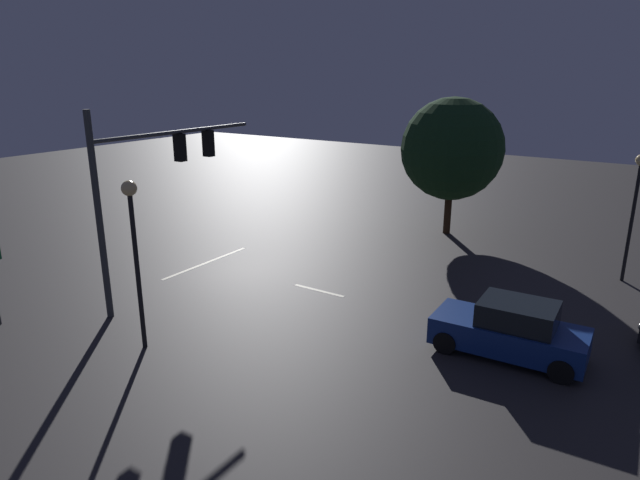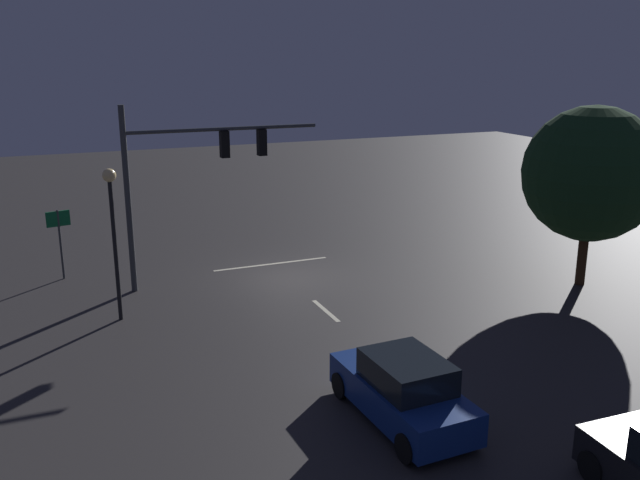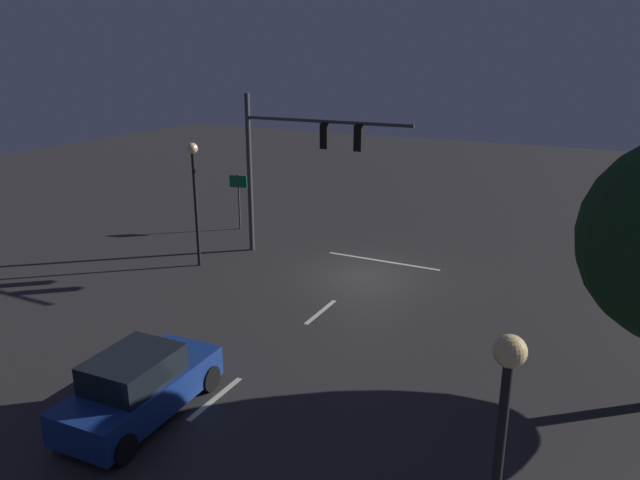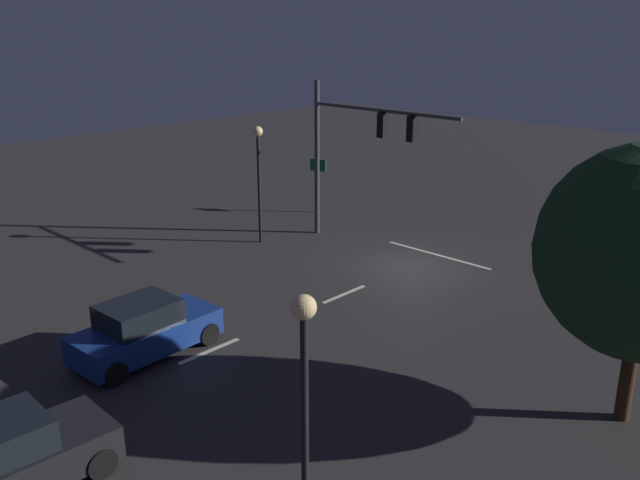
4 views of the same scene
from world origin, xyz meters
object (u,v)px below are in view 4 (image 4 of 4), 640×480
at_px(traffic_signal_assembly, 357,139).
at_px(car_approaching, 145,330).
at_px(street_lamp_left_kerb, 304,377).
at_px(street_lamp_right_kerb, 259,162).
at_px(car_distant, 4,461).
at_px(route_sign, 318,173).

height_order(traffic_signal_assembly, car_approaching, traffic_signal_assembly).
height_order(street_lamp_left_kerb, street_lamp_right_kerb, street_lamp_right_kerb).
xyz_separation_m(car_approaching, street_lamp_left_kerb, (-8.65, 2.11, 2.73)).
relative_size(car_approaching, street_lamp_left_kerb, 0.88).
bearing_deg(car_distant, traffic_signal_assembly, -72.26).
height_order(car_approaching, street_lamp_left_kerb, street_lamp_left_kerb).
height_order(street_lamp_right_kerb, route_sign, street_lamp_right_kerb).
xyz_separation_m(car_distant, route_sign, (10.27, -19.97, 1.21)).
height_order(traffic_signal_assembly, street_lamp_right_kerb, traffic_signal_assembly).
distance_m(car_distant, street_lamp_left_kerb, 6.88).
xyz_separation_m(car_approaching, route_sign, (7.05, -14.62, 1.21)).
distance_m(car_approaching, street_lamp_left_kerb, 9.31).
bearing_deg(street_lamp_right_kerb, car_approaching, 120.51).
height_order(car_distant, route_sign, route_sign).
xyz_separation_m(street_lamp_left_kerb, route_sign, (15.70, -16.73, -1.52)).
bearing_deg(route_sign, street_lamp_left_kerb, 133.18).
bearing_deg(car_approaching, traffic_signal_assembly, -78.97).
bearing_deg(street_lamp_right_kerb, street_lamp_left_kerb, 141.03).
xyz_separation_m(traffic_signal_assembly, car_distant, (-5.58, 17.43, -3.80)).
relative_size(car_approaching, street_lamp_right_kerb, 0.87).
bearing_deg(street_lamp_left_kerb, route_sign, -46.82).
distance_m(car_approaching, street_lamp_right_kerb, 11.19).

